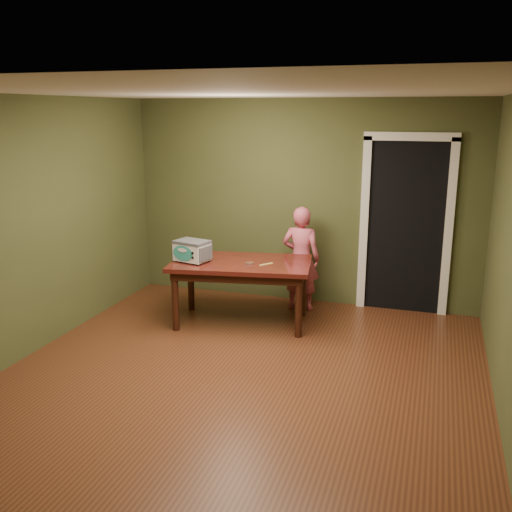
# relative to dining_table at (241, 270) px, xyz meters

# --- Properties ---
(floor) EXTENTS (5.00, 5.00, 0.00)m
(floor) POSITION_rel_dining_table_xyz_m (0.47, -1.45, -0.65)
(floor) COLOR #5D301A
(floor) RESTS_ON ground
(room_shell) EXTENTS (4.52, 5.02, 2.61)m
(room_shell) POSITION_rel_dining_table_xyz_m (0.47, -1.45, 1.06)
(room_shell) COLOR #464B28
(room_shell) RESTS_ON ground
(doorway) EXTENTS (1.10, 0.66, 2.25)m
(doorway) POSITION_rel_dining_table_xyz_m (1.77, 1.33, 0.41)
(doorway) COLOR black
(doorway) RESTS_ON ground
(dining_table) EXTENTS (1.73, 1.15, 0.75)m
(dining_table) POSITION_rel_dining_table_xyz_m (0.00, 0.00, 0.00)
(dining_table) COLOR #390F0C
(dining_table) RESTS_ON floor
(toy_oven) EXTENTS (0.45, 0.35, 0.25)m
(toy_oven) POSITION_rel_dining_table_xyz_m (-0.54, -0.17, 0.23)
(toy_oven) COLOR #4C4F54
(toy_oven) RESTS_ON dining_table
(baking_pan) EXTENTS (0.10, 0.10, 0.02)m
(baking_pan) POSITION_rel_dining_table_xyz_m (0.13, -0.09, 0.11)
(baking_pan) COLOR silver
(baking_pan) RESTS_ON dining_table
(spatula) EXTENTS (0.13, 0.16, 0.01)m
(spatula) POSITION_rel_dining_table_xyz_m (0.32, -0.04, 0.10)
(spatula) COLOR #DBC25F
(spatula) RESTS_ON dining_table
(child) EXTENTS (0.48, 0.32, 1.31)m
(child) POSITION_rel_dining_table_xyz_m (0.55, 0.70, 0.01)
(child) COLOR #C95268
(child) RESTS_ON floor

